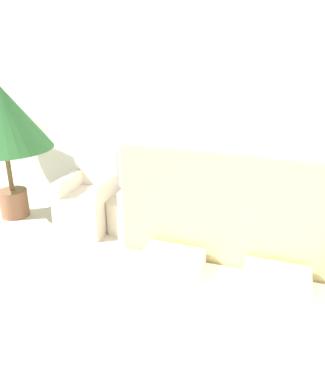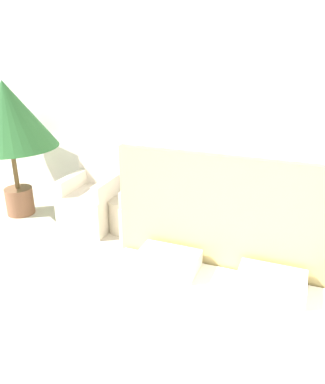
% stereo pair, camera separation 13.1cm
% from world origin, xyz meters
% --- Properties ---
extents(wall_back, '(10.00, 0.06, 2.90)m').
position_xyz_m(wall_back, '(0.00, 3.97, 1.45)').
color(wall_back, white).
rests_on(wall_back, ground_plane).
extents(bed, '(1.82, 2.20, 1.40)m').
position_xyz_m(bed, '(1.06, 1.27, 0.28)').
color(bed, brown).
rests_on(bed, ground_plane).
extents(armchair_near_window_left, '(0.60, 0.67, 0.94)m').
position_xyz_m(armchair_near_window_left, '(-0.84, 3.32, 0.30)').
color(armchair_near_window_left, beige).
rests_on(armchair_near_window_left, ground_plane).
extents(armchair_near_window_right, '(0.65, 0.72, 0.94)m').
position_xyz_m(armchair_near_window_right, '(-0.01, 3.32, 0.30)').
color(armchair_near_window_right, beige).
rests_on(armchair_near_window_right, ground_plane).
extents(potted_palm, '(1.20, 1.20, 1.76)m').
position_xyz_m(potted_palm, '(-1.96, 3.28, 1.30)').
color(potted_palm, brown).
rests_on(potted_palm, ground_plane).
extents(side_table, '(0.31, 0.31, 0.42)m').
position_xyz_m(side_table, '(-0.42, 3.31, 0.21)').
color(side_table, '#B7AD93').
rests_on(side_table, ground_plane).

